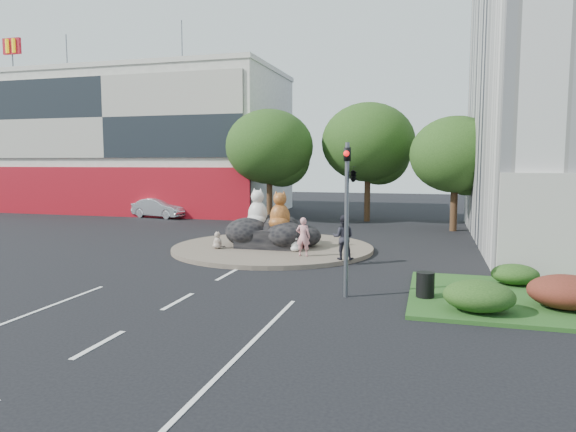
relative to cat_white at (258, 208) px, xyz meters
name	(u,v)px	position (x,y,z in m)	size (l,w,h in m)	color
ground	(178,302)	(0.87, -10.25, -2.09)	(120.00, 120.00, 0.00)	black
roundabout_island	(273,248)	(0.87, -0.25, -1.99)	(10.00, 10.00, 0.20)	brown
rock_plinth	(273,237)	(0.87, -0.25, -1.44)	(3.20, 2.60, 0.90)	black
shophouse_block	(144,143)	(-17.13, 17.66, 4.09)	(25.20, 12.30, 17.40)	silver
grass_verge	(576,303)	(12.87, -7.25, -2.03)	(10.00, 6.00, 0.12)	#1E4C19
tree_left	(270,151)	(-3.06, 11.82, 3.16)	(6.46, 6.46, 8.27)	#382314
tree_mid	(369,146)	(3.94, 13.82, 3.47)	(6.84, 6.84, 8.76)	#382314
tree_right	(456,158)	(9.94, 9.82, 2.54)	(5.70, 5.70, 7.30)	#382314
hedge_near_green	(479,296)	(9.87, -9.25, -1.52)	(2.00, 1.60, 0.90)	#1B3B13
hedge_red	(567,292)	(12.37, -8.25, -1.48)	(2.20, 1.76, 0.99)	#4B2114
hedge_back_green	(515,274)	(11.37, -5.45, -1.61)	(1.60, 1.28, 0.72)	#1B3B13
traffic_light	(350,186)	(5.97, -8.25, 1.53)	(0.44, 1.24, 5.00)	#595B60
street_lamp	(572,158)	(13.69, -2.25, 2.46)	(2.34, 0.22, 8.06)	#595B60
cat_white	(258,208)	(0.00, 0.00, 0.00)	(1.19, 1.03, 1.99)	beige
cat_tabby	(280,210)	(1.36, -0.59, -0.04)	(1.14, 0.99, 1.91)	#B97326
kitten_calico	(218,240)	(-1.49, -1.69, -1.47)	(0.51, 0.44, 0.85)	beige
kitten_white	(295,243)	(2.37, -1.47, -1.50)	(0.47, 0.41, 0.79)	silver
pedestrian_pink	(303,237)	(3.02, -2.54, -1.02)	(0.64, 0.42, 1.74)	#D68A8E
pedestrian_dark	(343,237)	(4.87, -2.85, -0.93)	(0.94, 0.73, 1.93)	#212029
parked_car	(160,208)	(-12.29, 11.75, -1.32)	(1.63, 4.67, 1.54)	#B3B5BC
litter_bin	(425,285)	(8.37, -8.02, -1.57)	(0.57, 0.57, 0.80)	black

